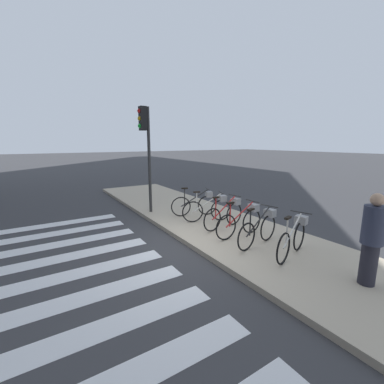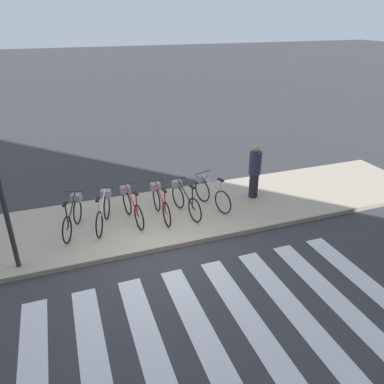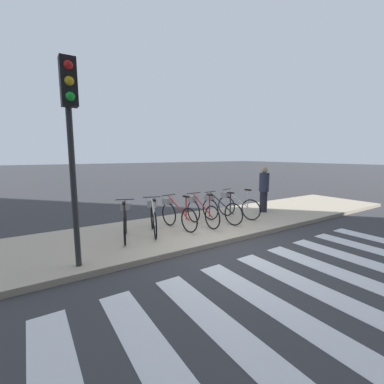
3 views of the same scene
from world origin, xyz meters
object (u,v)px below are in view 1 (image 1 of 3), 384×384
Objects in this scene: parked_bicycle_4 at (260,227)px; traffic_light at (145,138)px; parked_bicycle_5 at (294,236)px; parked_bicycle_2 at (226,213)px; pedestrian at (372,238)px; parked_bicycle_3 at (242,220)px; parked_bicycle_1 at (210,208)px; parked_bicycle_0 at (197,203)px.

parked_bicycle_4 is 4.69m from traffic_light.
parked_bicycle_4 is at bearing -169.30° from parked_bicycle_5.
parked_bicycle_2 is 1.39m from parked_bicycle_4.
pedestrian is at bearing 12.45° from traffic_light.
pedestrian is 6.60m from traffic_light.
parked_bicycle_1 is at bearing 178.50° from parked_bicycle_3.
traffic_light reaches higher than parked_bicycle_4.
parked_bicycle_0 is 0.96× the size of parked_bicycle_4.
parked_bicycle_4 is 1.02× the size of parked_bicycle_5.
parked_bicycle_1 is (0.73, -0.01, 0.00)m from parked_bicycle_0.
parked_bicycle_2 is 1.01× the size of parked_bicycle_4.
parked_bicycle_0 is 2.81m from parked_bicycle_4.
parked_bicycle_5 is at bearing 4.51° from parked_bicycle_3.
parked_bicycle_1 and parked_bicycle_4 have the same top height.
parked_bicycle_5 is (2.18, 0.03, 0.00)m from parked_bicycle_2.
pedestrian reaches higher than parked_bicycle_1.
parked_bicycle_0 is 2.71m from traffic_light.
parked_bicycle_0 and parked_bicycle_4 have the same top height.
parked_bicycle_1 is at bearing -0.86° from parked_bicycle_0.
parked_bicycle_3 is 0.97× the size of pedestrian.
parked_bicycle_0 is 0.98× the size of parked_bicycle_5.
parked_bicycle_2 is 3.61m from traffic_light.
parked_bicycle_1 and parked_bicycle_5 have the same top height.
parked_bicycle_5 is 1.45m from pedestrian.
parked_bicycle_4 is at bearing -4.87° from parked_bicycle_2.
pedestrian is at bearing 6.39° from parked_bicycle_4.
parked_bicycle_1 is at bearing -178.49° from parked_bicycle_5.
parked_bicycle_2 is at bearing -177.96° from pedestrian.
parked_bicycle_1 is 0.98× the size of parked_bicycle_5.
parked_bicycle_5 is (1.44, 0.11, 0.00)m from parked_bicycle_3.
parked_bicycle_0 is 5.01m from pedestrian.
parked_bicycle_0 is 0.73m from parked_bicycle_1.
parked_bicycle_3 is at bearing -175.49° from parked_bicycle_5.
traffic_light reaches higher than parked_bicycle_5.
parked_bicycle_4 is 2.23m from pedestrian.
parked_bicycle_3 is 1.04× the size of parked_bicycle_5.
parked_bicycle_2 and parked_bicycle_3 have the same top height.
parked_bicycle_1 is at bearing -177.72° from pedestrian.
parked_bicycle_0 is 0.42× the size of traffic_light.
parked_bicycle_3 and parked_bicycle_5 have the same top height.
pedestrian reaches higher than parked_bicycle_0.
parked_bicycle_3 is at bearing -1.50° from parked_bicycle_1.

